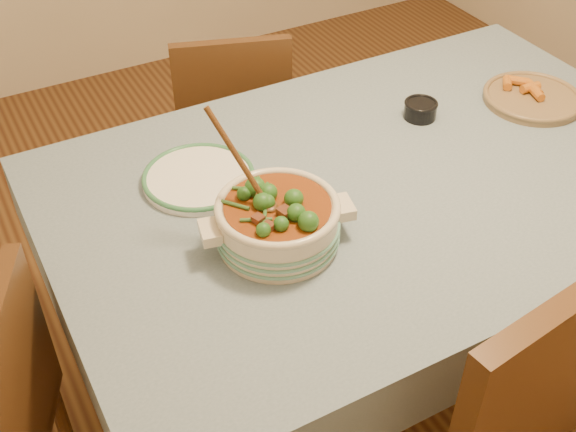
# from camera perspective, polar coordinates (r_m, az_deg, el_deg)

# --- Properties ---
(floor) EXTENTS (4.50, 4.50, 0.00)m
(floor) POSITION_cam_1_polar(r_m,az_deg,el_deg) (2.37, 6.02, -11.60)
(floor) COLOR #452413
(floor) RESTS_ON ground
(dining_table) EXTENTS (1.68, 1.08, 0.76)m
(dining_table) POSITION_cam_1_polar(r_m,az_deg,el_deg) (1.90, 7.37, 1.00)
(dining_table) COLOR brown
(dining_table) RESTS_ON floor
(stew_casserole) EXTENTS (0.35, 0.32, 0.33)m
(stew_casserole) POSITION_cam_1_polar(r_m,az_deg,el_deg) (1.58, -0.84, -0.24)
(stew_casserole) COLOR beige
(stew_casserole) RESTS_ON dining_table
(white_plate) EXTENTS (0.37, 0.37, 0.02)m
(white_plate) POSITION_cam_1_polar(r_m,az_deg,el_deg) (1.81, -7.07, 3.04)
(white_plate) COLOR white
(white_plate) RESTS_ON dining_table
(condiment_bowl) EXTENTS (0.10, 0.10, 0.05)m
(condiment_bowl) POSITION_cam_1_polar(r_m,az_deg,el_deg) (2.07, 10.43, 8.34)
(condiment_bowl) COLOR black
(condiment_bowl) RESTS_ON dining_table
(fried_plate) EXTENTS (0.32, 0.32, 0.05)m
(fried_plate) POSITION_cam_1_polar(r_m,az_deg,el_deg) (2.23, 18.77, 8.95)
(fried_plate) COLOR olive
(fried_plate) RESTS_ON dining_table
(chair_far) EXTENTS (0.49, 0.49, 0.83)m
(chair_far) POSITION_cam_1_polar(r_m,az_deg,el_deg) (2.57, -4.43, 7.43)
(chair_far) COLOR #533119
(chair_far) RESTS_ON floor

